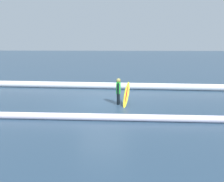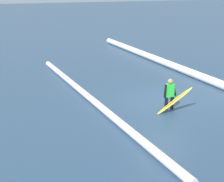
% 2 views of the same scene
% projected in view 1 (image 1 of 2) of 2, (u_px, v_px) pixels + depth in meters
% --- Properties ---
extents(ground_plane, '(183.38, 183.38, 0.00)m').
position_uv_depth(ground_plane, '(103.00, 102.00, 12.03)').
color(ground_plane, '#2C445C').
extents(surfer, '(0.22, 0.61, 1.31)m').
position_uv_depth(surfer, '(118.00, 90.00, 11.55)').
color(surfer, black).
rests_on(surfer, ground_plane).
extents(surfboard, '(0.44, 1.54, 1.05)m').
position_uv_depth(surfboard, '(127.00, 94.00, 11.55)').
color(surfboard, yellow).
rests_on(surfboard, ground_plane).
extents(wave_crest_foreground, '(24.76, 1.21, 0.43)m').
position_uv_depth(wave_crest_foreground, '(67.00, 85.00, 15.86)').
color(wave_crest_foreground, white).
rests_on(wave_crest_foreground, ground_plane).
extents(wave_crest_midground, '(14.67, 0.38, 0.28)m').
position_uv_depth(wave_crest_midground, '(55.00, 116.00, 9.23)').
color(wave_crest_midground, white).
rests_on(wave_crest_midground, ground_plane).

